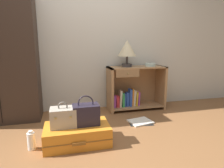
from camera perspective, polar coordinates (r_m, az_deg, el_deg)
ground_plane at (r=2.15m, az=-0.64°, el=-19.06°), size 9.00×9.00×0.00m
back_wall at (r=3.34m, az=-7.02°, el=14.95°), size 6.40×0.10×2.60m
wardrobe at (r=3.12m, az=-30.12°, el=7.14°), size 0.98×0.47×1.88m
bookshelf at (r=3.35m, az=6.44°, el=-1.31°), size 0.97×0.39×0.73m
table_lamp at (r=3.22m, az=4.46°, el=10.18°), size 0.30×0.30×0.43m
bowl at (r=3.39m, az=11.22°, el=5.60°), size 0.18×0.18×0.05m
suitcase_large at (r=2.28m, az=-10.18°, el=-14.37°), size 0.72×0.45×0.21m
train_case at (r=2.20m, az=-14.15°, el=-9.42°), size 0.27×0.21×0.28m
handbag at (r=2.21m, az=-7.68°, el=-8.80°), size 0.29×0.19×0.33m
bottle at (r=2.30m, az=-22.73°, el=-15.17°), size 0.08×0.08×0.21m
open_book_on_floor at (r=2.86m, az=8.35°, el=-10.93°), size 0.37×0.32×0.02m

